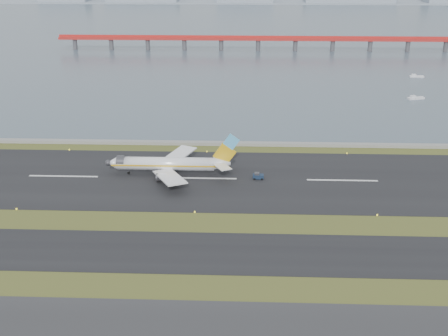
{
  "coord_description": "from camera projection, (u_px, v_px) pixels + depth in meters",
  "views": [
    {
      "loc": [
        12.19,
        -118.07,
        60.93
      ],
      "look_at": [
        6.73,
        22.0,
        6.45
      ],
      "focal_mm": 45.0,
      "sensor_mm": 36.0,
      "label": 1
    }
  ],
  "objects": [
    {
      "name": "seawall",
      "position": [
        208.0,
        143.0,
        188.19
      ],
      "size": [
        1000.0,
        2.5,
        1.0
      ],
      "primitive_type": "cube",
      "color": "gray",
      "rests_on": "ground"
    },
    {
      "name": "pushback_tug",
      "position": [
        258.0,
        176.0,
        159.58
      ],
      "size": [
        3.12,
        1.87,
        1.99
      ],
      "rotation": [
        0.0,
        0.0,
        -0.01
      ],
      "color": "#16253D",
      "rests_on": "ground"
    },
    {
      "name": "red_pier",
      "position": [
        258.0,
        39.0,
        361.96
      ],
      "size": [
        260.0,
        5.0,
        10.2
      ],
      "color": "red",
      "rests_on": "ground"
    },
    {
      "name": "airliner",
      "position": [
        171.0,
        164.0,
        161.75
      ],
      "size": [
        38.52,
        32.89,
        12.8
      ],
      "color": "white",
      "rests_on": "ground"
    },
    {
      "name": "workboat_near",
      "position": [
        415.0,
        98.0,
        245.67
      ],
      "size": [
        7.82,
        4.49,
        1.81
      ],
      "rotation": [
        0.0,
        0.0,
        0.31
      ],
      "color": "white",
      "rests_on": "ground"
    },
    {
      "name": "workboat_far",
      "position": [
        416.0,
        76.0,
        288.19
      ],
      "size": [
        7.11,
        2.45,
        1.71
      ],
      "rotation": [
        0.0,
        0.0,
        -0.03
      ],
      "color": "white",
      "rests_on": "ground"
    },
    {
      "name": "runway_strip",
      "position": [
        202.0,
        178.0,
        160.41
      ],
      "size": [
        1000.0,
        45.0,
        0.1
      ],
      "primitive_type": "cube",
      "color": "black",
      "rests_on": "ground"
    },
    {
      "name": "ground",
      "position": [
        192.0,
        227.0,
        132.48
      ],
      "size": [
        1000.0,
        1000.0,
        0.0
      ],
      "primitive_type": "plane",
      "color": "#3B4C1B",
      "rests_on": "ground"
    },
    {
      "name": "taxiway_strip",
      "position": [
        187.0,
        252.0,
        121.29
      ],
      "size": [
        1000.0,
        18.0,
        0.1
      ],
      "primitive_type": "cube",
      "color": "black",
      "rests_on": "ground"
    },
    {
      "name": "bay_water",
      "position": [
        234.0,
        16.0,
        560.91
      ],
      "size": [
        1400.0,
        800.0,
        1.3
      ],
      "primitive_type": "cube",
      "color": "#43545F",
      "rests_on": "ground"
    }
  ]
}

